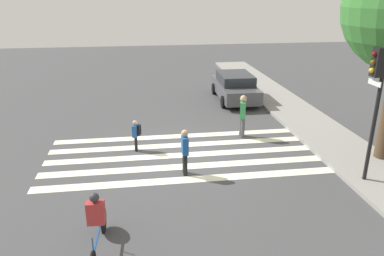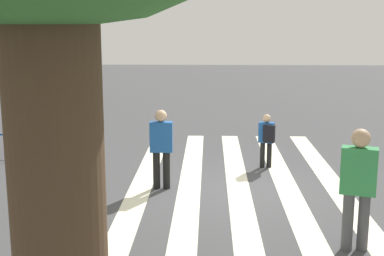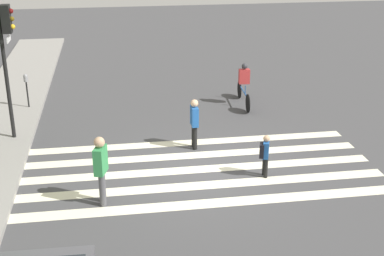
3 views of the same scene
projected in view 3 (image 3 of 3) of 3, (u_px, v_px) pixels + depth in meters
name	position (u px, v px, depth m)	size (l,w,h in m)	color
ground_plane	(201.00, 169.00, 15.26)	(60.00, 60.00, 0.00)	#444447
crosswalk_stripes	(201.00, 169.00, 15.26)	(4.37, 10.00, 0.01)	#F2EDCC
traffic_light	(6.00, 44.00, 16.05)	(0.60, 0.50, 4.52)	black
parking_meter	(26.00, 83.00, 19.51)	(0.15, 0.15, 1.41)	black
pedestrian_adult_blue_shirt	(194.00, 121.00, 16.35)	(0.44, 0.24, 1.59)	black
pedestrian_adult_tall_backpack	(265.00, 153.00, 14.58)	(0.37, 0.36, 1.23)	black
pedestrian_adult_yellow_jacket	(101.00, 167.00, 13.08)	(0.55, 0.36, 1.81)	#4C4C51
cyclist_far_lane	(244.00, 83.00, 20.18)	(2.40, 0.41, 1.63)	black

